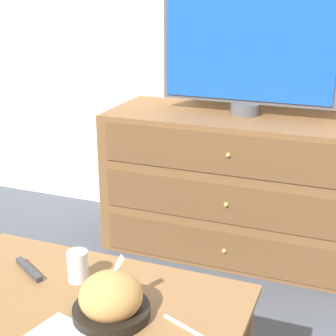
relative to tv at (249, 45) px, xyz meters
The scene contains 10 objects.
ground_plane 1.14m from the tv, 63.49° to the left, with size 12.00×12.00×0.00m, color #474C56.
wall_back 0.38m from the tv, 65.49° to the left, with size 12.00×0.05×2.60m.
dresser 0.73m from the tv, 91.17° to the right, with size 1.40×0.56×0.75m.
tv is the anchor object (origin of this frame).
coffee_table 1.57m from the tv, 97.01° to the right, with size 1.01×0.58×0.48m.
takeout_bowl 1.54m from the tv, 91.66° to the right, with size 0.22×0.22×0.17m.
drink_cup 1.44m from the tv, 100.05° to the right, with size 0.07×0.07×0.10m.
napkin 1.69m from the tv, 94.99° to the right, with size 0.18×0.18×0.00m.
knife 1.55m from the tv, 82.79° to the right, with size 0.16×0.07×0.01m.
remote_control 1.51m from the tv, 107.33° to the right, with size 0.15×0.10×0.02m.
Camera 1 is at (0.43, -2.80, 1.37)m, focal length 55.00 mm.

